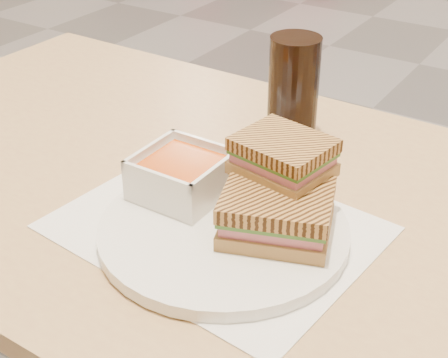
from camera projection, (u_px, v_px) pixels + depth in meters
The scene contains 7 objects.
main_table at pixel (198, 245), 0.97m from camera, with size 1.21×0.72×0.75m.
tray_liner at pixel (216, 227), 0.81m from camera, with size 0.39×0.32×0.00m.
plate at pixel (224, 231), 0.78m from camera, with size 0.30×0.30×0.02m.
soup_bowl at pixel (182, 177), 0.83m from camera, with size 0.11×0.11×0.06m.
panini_lower at pixel (277, 214), 0.75m from camera, with size 0.15×0.14×0.06m.
panini_upper at pixel (283, 157), 0.77m from camera, with size 0.12×0.10×0.05m.
cola_glass at pixel (293, 90), 0.97m from camera, with size 0.08×0.08×0.16m.
Camera 1 is at (0.37, -2.55, 1.22)m, focal length 52.47 mm.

